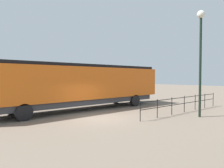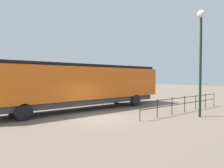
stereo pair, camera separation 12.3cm
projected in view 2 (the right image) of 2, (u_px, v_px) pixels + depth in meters
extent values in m
plane|color=#756656|center=(100.00, 118.00, 13.97)|extent=(120.00, 120.00, 0.00)
cube|color=orange|center=(81.00, 83.00, 17.41)|extent=(3.17, 16.08, 2.61)
cube|color=black|center=(136.00, 85.00, 21.79)|extent=(3.05, 2.49, 1.83)
cube|color=black|center=(81.00, 66.00, 17.36)|extent=(2.86, 15.44, 0.24)
cube|color=#38383D|center=(81.00, 101.00, 17.46)|extent=(2.86, 14.80, 0.45)
cylinder|color=black|center=(116.00, 98.00, 21.87)|extent=(0.30, 1.10, 1.10)
cylinder|color=black|center=(135.00, 100.00, 19.67)|extent=(0.30, 1.10, 1.10)
cylinder|color=black|center=(12.00, 107.00, 15.25)|extent=(0.30, 1.10, 1.10)
cylinder|color=black|center=(24.00, 112.00, 13.05)|extent=(0.30, 1.10, 1.10)
cylinder|color=black|center=(200.00, 67.00, 14.13)|extent=(0.16, 0.16, 6.95)
sphere|color=silver|center=(201.00, 14.00, 14.01)|extent=(0.54, 0.54, 0.54)
cube|color=black|center=(185.00, 97.00, 16.18)|extent=(0.04, 10.47, 0.04)
cube|color=black|center=(185.00, 103.00, 16.19)|extent=(0.04, 10.47, 0.04)
cylinder|color=black|center=(140.00, 111.00, 12.83)|extent=(0.05, 0.05, 1.29)
cylinder|color=black|center=(157.00, 109.00, 13.95)|extent=(0.05, 0.05, 1.29)
cylinder|color=black|center=(172.00, 106.00, 15.08)|extent=(0.05, 0.05, 1.29)
cylinder|color=black|center=(185.00, 104.00, 16.20)|extent=(0.05, 0.05, 1.29)
cylinder|color=black|center=(196.00, 102.00, 17.32)|extent=(0.05, 0.05, 1.29)
cylinder|color=black|center=(205.00, 101.00, 18.44)|extent=(0.05, 0.05, 1.29)
cylinder|color=black|center=(214.00, 100.00, 19.56)|extent=(0.05, 0.05, 1.29)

